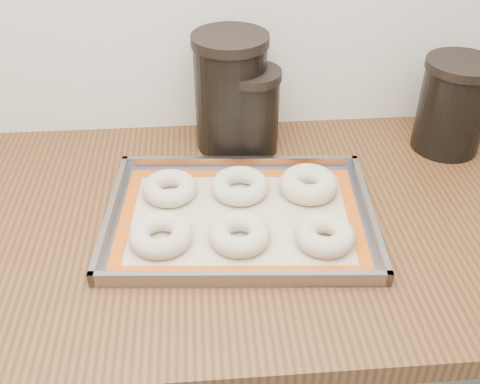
{
  "coord_description": "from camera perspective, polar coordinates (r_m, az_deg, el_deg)",
  "views": [
    {
      "loc": [
        -0.3,
        0.9,
        1.52
      ],
      "look_at": [
        -0.24,
        1.66,
        0.96
      ],
      "focal_mm": 42.0,
      "sensor_mm": 36.0,
      "label": 1
    }
  ],
  "objects": [
    {
      "name": "bagel_back_mid",
      "position": [
        1.03,
        -0.01,
        0.64
      ],
      "size": [
        0.14,
        0.14,
        0.03
      ],
      "primitive_type": "torus",
      "rotation": [
        0.0,
        0.0,
        -0.42
      ],
      "color": "beige",
      "rests_on": "baking_mat"
    },
    {
      "name": "bagel_front_mid",
      "position": [
        0.92,
        -0.05,
        -4.3
      ],
      "size": [
        0.11,
        0.11,
        0.04
      ],
      "primitive_type": "torus",
      "rotation": [
        0.0,
        0.0,
        0.09
      ],
      "color": "beige",
      "rests_on": "baking_mat"
    },
    {
      "name": "bagel_front_right",
      "position": [
        0.93,
        8.61,
        -4.34
      ],
      "size": [
        0.12,
        0.12,
        0.04
      ],
      "primitive_type": "torus",
      "rotation": [
        0.0,
        0.0,
        -0.23
      ],
      "color": "beige",
      "rests_on": "baking_mat"
    },
    {
      "name": "bagel_front_left",
      "position": [
        0.93,
        -8.06,
        -4.33
      ],
      "size": [
        0.11,
        0.11,
        0.03
      ],
      "primitive_type": "torus",
      "rotation": [
        0.0,
        0.0,
        0.08
      ],
      "color": "beige",
      "rests_on": "baking_mat"
    },
    {
      "name": "baking_mat",
      "position": [
        0.98,
        -0.0,
        -2.59
      ],
      "size": [
        0.44,
        0.32,
        0.0
      ],
      "rotation": [
        0.0,
        0.0,
        -0.08
      ],
      "color": "#C6B793",
      "rests_on": "baking_tray"
    },
    {
      "name": "canister_mid",
      "position": [
        1.13,
        1.21,
        8.22
      ],
      "size": [
        0.11,
        0.11,
        0.18
      ],
      "color": "black",
      "rests_on": "countertop"
    },
    {
      "name": "canister_right",
      "position": [
        1.22,
        20.85,
        8.22
      ],
      "size": [
        0.14,
        0.14,
        0.19
      ],
      "color": "black",
      "rests_on": "countertop"
    },
    {
      "name": "countertop",
      "position": [
        1.05,
        13.19,
        -2.34
      ],
      "size": [
        3.06,
        0.68,
        0.04
      ],
      "primitive_type": "cube",
      "color": "brown",
      "rests_on": "cabinet"
    },
    {
      "name": "bagel_back_right",
      "position": [
        1.04,
        6.99,
        0.79
      ],
      "size": [
        0.14,
        0.14,
        0.04
      ],
      "primitive_type": "torus",
      "rotation": [
        0.0,
        0.0,
        -0.41
      ],
      "color": "beige",
      "rests_on": "baking_mat"
    },
    {
      "name": "bagel_back_left",
      "position": [
        1.03,
        -7.15,
        0.4
      ],
      "size": [
        0.11,
        0.11,
        0.03
      ],
      "primitive_type": "torus",
      "rotation": [
        0.0,
        0.0,
        0.16
      ],
      "color": "beige",
      "rests_on": "baking_mat"
    },
    {
      "name": "canister_left",
      "position": [
        1.14,
        -0.96,
        10.08
      ],
      "size": [
        0.15,
        0.15,
        0.24
      ],
      "color": "black",
      "rests_on": "countertop"
    },
    {
      "name": "baking_tray",
      "position": [
        0.98,
        -0.0,
        -2.5
      ],
      "size": [
        0.48,
        0.36,
        0.03
      ],
      "rotation": [
        0.0,
        0.0,
        -0.08
      ],
      "color": "gray",
      "rests_on": "countertop"
    },
    {
      "name": "cabinet",
      "position": [
        1.38,
        10.54,
        -17.16
      ],
      "size": [
        3.0,
        0.65,
        0.86
      ],
      "primitive_type": "cube",
      "color": "#5C6659",
      "rests_on": "floor"
    }
  ]
}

